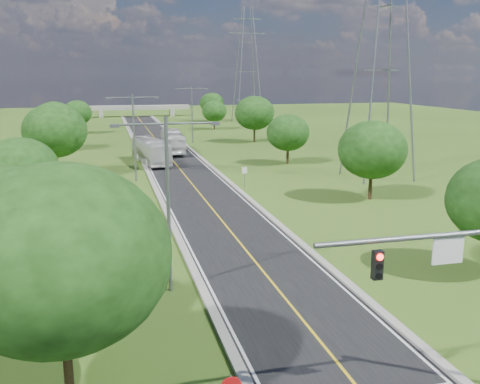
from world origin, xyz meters
name	(u,v)px	position (x,y,z in m)	size (l,w,h in m)	color
ground	(172,159)	(0.00, 60.00, 0.00)	(260.00, 260.00, 0.00)	#2B4C15
road	(167,153)	(0.00, 66.00, 0.03)	(8.00, 150.00, 0.06)	black
curb_left	(139,154)	(-4.25, 66.00, 0.11)	(0.50, 150.00, 0.22)	gray
curb_right	(194,152)	(4.25, 66.00, 0.11)	(0.50, 150.00, 0.22)	gray
signal_mast	(471,276)	(3.68, -1.00, 4.91)	(8.54, 0.33, 7.20)	slate
speed_limit_sign	(244,174)	(5.20, 37.98, 1.60)	(0.55, 0.09, 2.40)	slate
overpass	(137,108)	(0.00, 140.00, 2.41)	(30.00, 3.00, 3.20)	gray
streetlight_near_left	(168,190)	(-6.00, 12.00, 5.94)	(5.90, 0.25, 10.00)	slate
streetlight_mid_left	(134,130)	(-6.00, 45.00, 5.94)	(5.90, 0.25, 10.00)	slate
streetlight_far_right	(192,109)	(6.00, 78.00, 5.94)	(5.90, 0.25, 10.00)	slate
power_tower_near	(382,57)	(22.00, 40.00, 14.01)	(9.00, 6.40, 28.00)	slate
power_tower_far	(247,66)	(26.00, 115.00, 14.01)	(9.00, 6.40, 28.00)	slate
tree_la	(1,233)	(-14.00, 8.00, 5.27)	(7.14, 7.14, 8.30)	black
tree_lb	(19,171)	(-16.00, 28.00, 4.64)	(6.30, 6.30, 7.33)	black
tree_lc	(55,131)	(-15.00, 50.00, 5.58)	(7.56, 7.56, 8.79)	black
tree_ld	(54,120)	(-17.00, 74.00, 4.95)	(6.72, 6.72, 7.82)	black
tree_le	(77,113)	(-14.50, 98.00, 4.33)	(5.88, 5.88, 6.84)	black
tree_lf	(60,258)	(-11.00, 2.00, 5.89)	(7.98, 7.98, 9.28)	black
tree_rb	(372,150)	(16.00, 30.00, 4.95)	(6.72, 6.72, 7.82)	black
tree_rc	(288,133)	(15.00, 52.00, 4.33)	(5.88, 5.88, 6.84)	black
tree_rd	(255,113)	(17.00, 76.00, 5.27)	(7.14, 7.14, 8.30)	black
tree_re	(214,111)	(14.50, 100.00, 4.02)	(5.46, 5.46, 6.35)	black
tree_rf	(212,103)	(18.00, 120.00, 4.64)	(6.30, 6.30, 7.33)	black
bus_outbound	(173,142)	(1.01, 66.45, 1.76)	(2.85, 12.20, 3.40)	silver
bus_inbound	(151,151)	(-3.20, 57.02, 1.75)	(2.85, 12.17, 3.39)	silver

